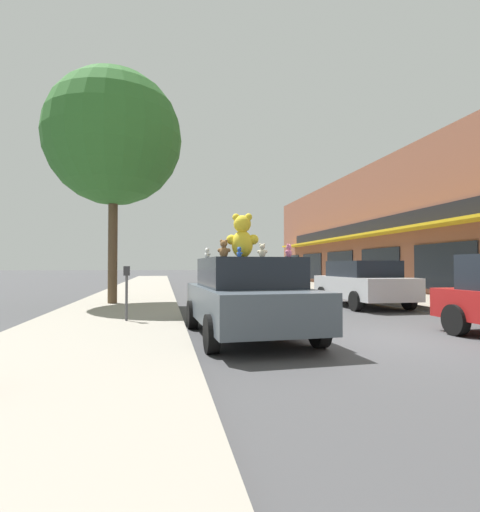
# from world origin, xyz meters

# --- Properties ---
(ground_plane) EXTENTS (260.00, 260.00, 0.00)m
(ground_plane) POSITION_xyz_m (0.00, 0.00, 0.00)
(ground_plane) COLOR #424244
(sidewalk_near) EXTENTS (3.55, 90.00, 0.15)m
(sidewalk_near) POSITION_xyz_m (-5.61, 0.00, 0.07)
(sidewalk_near) COLOR gray
(sidewalk_near) RESTS_ON ground_plane
(plush_art_car) EXTENTS (2.25, 4.31, 1.58)m
(plush_art_car) POSITION_xyz_m (-2.65, 0.70, 0.82)
(plush_art_car) COLOR #4C5660
(plush_art_car) RESTS_ON ground_plane
(teddy_bear_giant) EXTENTS (0.70, 0.48, 0.92)m
(teddy_bear_giant) POSITION_xyz_m (-2.72, 0.86, 2.02)
(teddy_bear_giant) COLOR yellow
(teddy_bear_giant) RESTS_ON plush_art_car
(teddy_bear_cream) EXTENTS (0.21, 0.15, 0.27)m
(teddy_bear_cream) POSITION_xyz_m (-2.45, 0.27, 1.71)
(teddy_bear_cream) COLOR beige
(teddy_bear_cream) RESTS_ON plush_art_car
(teddy_bear_pink) EXTENTS (0.18, 0.17, 0.26)m
(teddy_bear_pink) POSITION_xyz_m (-1.97, 0.11, 1.70)
(teddy_bear_pink) COLOR pink
(teddy_bear_pink) RESTS_ON plush_art_car
(teddy_bear_white) EXTENTS (0.15, 0.18, 0.24)m
(teddy_bear_white) POSITION_xyz_m (-3.36, 1.63, 1.70)
(teddy_bear_white) COLOR white
(teddy_bear_white) RESTS_ON plush_art_car
(teddy_bear_blue) EXTENTS (0.13, 0.16, 0.22)m
(teddy_bear_blue) POSITION_xyz_m (-2.84, 0.59, 1.68)
(teddy_bear_blue) COLOR blue
(teddy_bear_blue) RESTS_ON plush_art_car
(teddy_bear_brown) EXTENTS (0.28, 0.22, 0.38)m
(teddy_bear_brown) POSITION_xyz_m (-3.11, 0.86, 1.76)
(teddy_bear_brown) COLOR olive
(teddy_bear_brown) RESTS_ON plush_art_car
(parked_car_far_center) EXTENTS (2.05, 4.26, 1.59)m
(parked_car_far_center) POSITION_xyz_m (2.54, 5.80, 0.84)
(parked_car_far_center) COLOR #B7B7BC
(parked_car_far_center) RESTS_ON ground_plane
(street_tree) EXTENTS (4.65, 4.65, 8.04)m
(street_tree) POSITION_xyz_m (-6.02, 7.12, 5.84)
(street_tree) COLOR brown
(street_tree) RESTS_ON sidewalk_near
(parking_meter) EXTENTS (0.14, 0.10, 1.27)m
(parking_meter) POSITION_xyz_m (-5.15, 2.52, 0.96)
(parking_meter) COLOR #4C4C51
(parking_meter) RESTS_ON sidewalk_near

